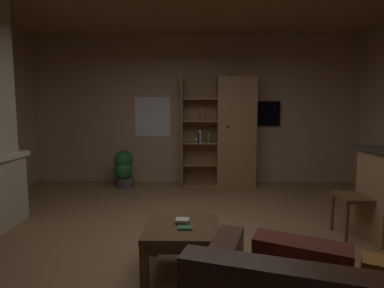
# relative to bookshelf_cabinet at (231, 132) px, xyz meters

# --- Properties ---
(floor) EXTENTS (6.36, 5.94, 0.02)m
(floor) POSITION_rel_bookshelf_cabinet_xyz_m (-0.71, -2.73, -1.03)
(floor) COLOR olive
(floor) RESTS_ON ground
(wall_back) EXTENTS (6.48, 0.06, 2.87)m
(wall_back) POSITION_rel_bookshelf_cabinet_xyz_m (-0.71, 0.27, 0.41)
(wall_back) COLOR tan
(wall_back) RESTS_ON ground
(window_pane_back) EXTENTS (0.69, 0.01, 0.77)m
(window_pane_back) POSITION_rel_bookshelf_cabinet_xyz_m (-1.53, 0.24, 0.29)
(window_pane_back) COLOR white
(bookshelf_cabinet) EXTENTS (1.39, 0.41, 2.06)m
(bookshelf_cabinet) POSITION_rel_bookshelf_cabinet_xyz_m (0.00, 0.00, 0.00)
(bookshelf_cabinet) COLOR #997047
(bookshelf_cabinet) RESTS_ON ground
(coffee_table) EXTENTS (0.67, 0.65, 0.41)m
(coffee_table) POSITION_rel_bookshelf_cabinet_xyz_m (-0.78, -3.24, -0.69)
(coffee_table) COLOR brown
(coffee_table) RESTS_ON ground
(table_book_0) EXTENTS (0.13, 0.09, 0.02)m
(table_book_0) POSITION_rel_bookshelf_cabinet_xyz_m (-0.75, -3.31, -0.60)
(table_book_0) COLOR #387247
(table_book_0) RESTS_ON coffee_table
(table_book_1) EXTENTS (0.13, 0.11, 0.02)m
(table_book_1) POSITION_rel_bookshelf_cabinet_xyz_m (-0.78, -3.19, -0.58)
(table_book_1) COLOR beige
(table_book_1) RESTS_ON coffee_table
(dining_chair) EXTENTS (0.42, 0.42, 0.92)m
(dining_chair) POSITION_rel_bookshelf_cabinet_xyz_m (1.24, -2.45, -0.49)
(dining_chair) COLOR brown
(dining_chair) RESTS_ON ground
(potted_floor_plant) EXTENTS (0.38, 0.40, 0.70)m
(potted_floor_plant) POSITION_rel_bookshelf_cabinet_xyz_m (-2.02, -0.23, -0.66)
(potted_floor_plant) COLOR #4C4C51
(potted_floor_plant) RESTS_ON ground
(wall_mounted_tv) EXTENTS (0.86, 0.06, 0.48)m
(wall_mounted_tv) POSITION_rel_bookshelf_cabinet_xyz_m (0.54, 0.21, 0.35)
(wall_mounted_tv) COLOR black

